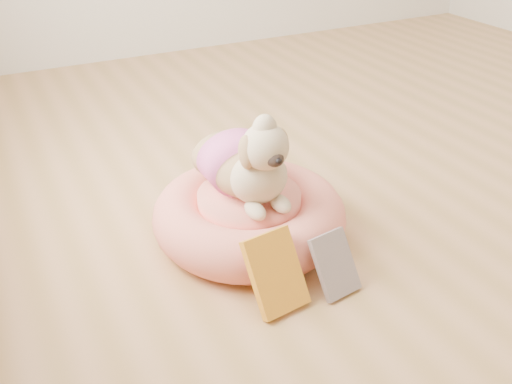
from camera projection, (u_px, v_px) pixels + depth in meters
name	position (u px, v px, depth m)	size (l,w,h in m)	color
floor	(471.00, 180.00, 2.31)	(4.50, 4.50, 0.00)	#B3854A
pet_bed	(249.00, 215.00, 1.93)	(0.65, 0.65, 0.17)	#FF7963
dog	(246.00, 148.00, 1.81)	(0.31, 0.45, 0.33)	brown
book_yellow	(276.00, 273.00, 1.62)	(0.15, 0.03, 0.23)	gold
book_white	(335.00, 264.00, 1.69)	(0.13, 0.02, 0.19)	white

